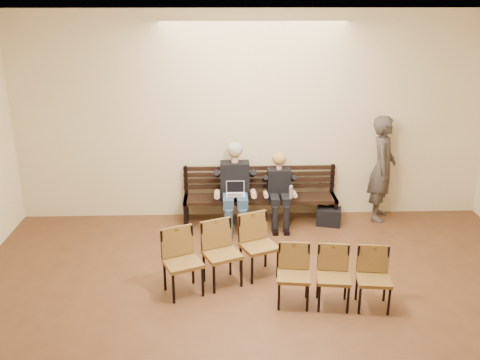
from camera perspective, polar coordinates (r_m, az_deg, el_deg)
The scene contains 10 objects.
room_walls at distance 4.75m, azimuth 4.42°, elevation 4.73°, with size 8.02×10.01×3.51m.
bench at distance 9.15m, azimuth 2.14°, elevation -3.14°, with size 2.60×0.90×0.45m, color black.
seated_man at distance 8.84m, azimuth -0.54°, elevation -0.53°, with size 0.60×0.83×1.43m, color black, non-canonical shape.
seated_woman at distance 8.95m, azimuth 4.19°, elevation -1.47°, with size 0.47×0.66×1.10m, color black, non-canonical shape.
laptop at distance 8.72m, azimuth -0.48°, elevation -1.93°, with size 0.30×0.24×0.22m, color silver.
water_bottle at distance 8.75m, azimuth 5.45°, elevation -1.95°, with size 0.07×0.07×0.22m, color silver.
bag at distance 9.18m, azimuth 9.44°, elevation -3.86°, with size 0.40×0.27×0.29m, color black.
passerby at distance 9.35m, azimuth 15.01°, elevation 2.02°, with size 0.76×0.50×2.09m, color #3D3732.
chair_row_front at distance 6.82m, azimuth 9.93°, elevation -10.28°, with size 1.39×0.42×0.77m, color brown.
chair_row_back at distance 7.18m, azimuth -1.90°, elevation -7.97°, with size 1.56×0.47×0.87m, color brown.
Camera 1 is at (-0.53, -3.77, 3.74)m, focal length 40.00 mm.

